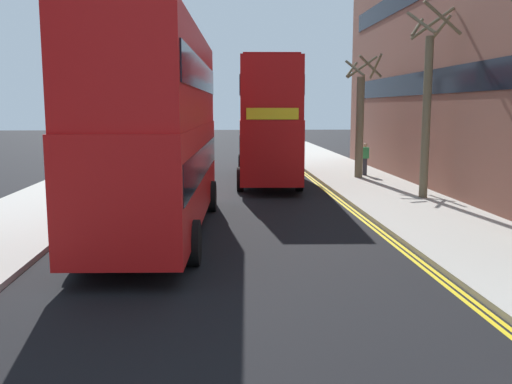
# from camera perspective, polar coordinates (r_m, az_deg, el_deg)

# --- Properties ---
(sidewalk_right) EXTENTS (4.00, 80.00, 0.14)m
(sidewalk_right) POSITION_cam_1_polar(r_m,az_deg,el_deg) (18.14, 18.22, -2.89)
(sidewalk_right) COLOR #ADA89E
(sidewalk_right) RESTS_ON ground
(sidewalk_left) EXTENTS (4.00, 80.00, 0.14)m
(sidewalk_left) POSITION_cam_1_polar(r_m,az_deg,el_deg) (17.97, -24.03, -3.31)
(sidewalk_left) COLOR #ADA89E
(sidewalk_left) RESTS_ON ground
(kerb_line_outer) EXTENTS (0.10, 56.00, 0.01)m
(kerb_line_outer) POSITION_cam_1_polar(r_m,az_deg,el_deg) (15.62, 13.75, -4.76)
(kerb_line_outer) COLOR yellow
(kerb_line_outer) RESTS_ON ground
(kerb_line_inner) EXTENTS (0.10, 56.00, 0.01)m
(kerb_line_inner) POSITION_cam_1_polar(r_m,az_deg,el_deg) (15.57, 13.19, -4.78)
(kerb_line_inner) COLOR yellow
(kerb_line_inner) RESTS_ON ground
(double_decker_bus_away) EXTENTS (3.16, 10.91, 5.64)m
(double_decker_bus_away) POSITION_cam_1_polar(r_m,az_deg,el_deg) (15.93, -9.89, 6.61)
(double_decker_bus_away) COLOR red
(double_decker_bus_away) RESTS_ON ground
(double_decker_bus_oncoming) EXTENTS (3.14, 10.90, 5.64)m
(double_decker_bus_oncoming) POSITION_cam_1_polar(r_m,az_deg,el_deg) (27.10, 1.11, 7.48)
(double_decker_bus_oncoming) COLOR #B20F0F
(double_decker_bus_oncoming) RESTS_ON ground
(pedestrian_far) EXTENTS (0.34, 0.22, 1.62)m
(pedestrian_far) POSITION_cam_1_polar(r_m,az_deg,el_deg) (29.00, 10.96, 3.35)
(pedestrian_far) COLOR #2D2D38
(pedestrian_far) RESTS_ON sidewalk_right
(street_tree_near) EXTENTS (1.96, 2.04, 7.09)m
(street_tree_near) POSITION_cam_1_polar(r_m,az_deg,el_deg) (22.13, 16.89, 8.51)
(street_tree_near) COLOR #6B6047
(street_tree_near) RESTS_ON sidewalk_right
(street_tree_distant) EXTENTS (1.74, 1.90, 5.89)m
(street_tree_distant) POSITION_cam_1_polar(r_m,az_deg,el_deg) (28.02, 10.48, 7.20)
(street_tree_distant) COLOR #6B6047
(street_tree_distant) RESTS_ON sidewalk_right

